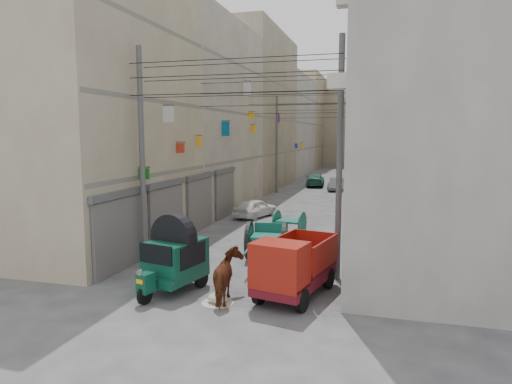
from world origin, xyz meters
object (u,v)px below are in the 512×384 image
(tonga_cart, at_px, (267,240))
(horse, at_px, (228,277))
(auto_rickshaw, at_px, (174,256))
(distant_car_green, at_px, (315,180))
(distant_car_grey, at_px, (337,184))
(second_cart, at_px, (289,222))
(distant_car_white, at_px, (255,208))
(mini_truck, at_px, (291,270))
(feed_sack, at_px, (218,298))

(tonga_cart, height_order, horse, horse)
(auto_rickshaw, relative_size, distant_car_green, 0.68)
(horse, bearing_deg, distant_car_grey, -104.35)
(second_cart, xyz_separation_m, distant_car_grey, (0.39, 18.80, -0.08))
(horse, distance_m, distant_car_white, 13.74)
(mini_truck, bearing_deg, feed_sack, -144.88)
(mini_truck, bearing_deg, horse, -147.65)
(auto_rickshaw, height_order, tonga_cart, auto_rickshaw)
(second_cart, relative_size, horse, 0.86)
(auto_rickshaw, xyz_separation_m, distant_car_green, (-0.01, 30.27, -0.51))
(distant_car_white, bearing_deg, mini_truck, 128.44)
(mini_truck, height_order, second_cart, mini_truck)
(tonga_cart, bearing_deg, auto_rickshaw, -120.90)
(distant_car_green, bearing_deg, tonga_cart, 88.97)
(tonga_cart, distance_m, distant_car_green, 26.13)
(feed_sack, distance_m, horse, 0.68)
(tonga_cart, xyz_separation_m, distant_car_white, (-2.93, 8.76, -0.23))
(feed_sack, relative_size, distant_car_grey, 0.17)
(second_cart, height_order, distant_car_green, second_cart)
(mini_truck, bearing_deg, second_cart, 114.07)
(distant_car_green, bearing_deg, mini_truck, 91.72)
(mini_truck, xyz_separation_m, distant_car_grey, (-1.37, 27.30, -0.34))
(tonga_cart, distance_m, feed_sack, 4.91)
(feed_sack, relative_size, distant_car_green, 0.15)
(horse, xyz_separation_m, distant_car_grey, (0.34, 27.92, -0.19))
(auto_rickshaw, relative_size, second_cart, 1.80)
(tonga_cart, relative_size, mini_truck, 0.95)
(auto_rickshaw, height_order, distant_car_white, auto_rickshaw)
(feed_sack, bearing_deg, mini_truck, 22.73)
(mini_truck, bearing_deg, distant_car_green, 109.30)
(second_cart, relative_size, feed_sack, 2.58)
(second_cart, height_order, distant_car_grey, second_cart)
(auto_rickshaw, xyz_separation_m, tonga_cart, (1.89, 4.20, -0.31))
(auto_rickshaw, xyz_separation_m, mini_truck, (3.64, 0.16, -0.19))
(second_cart, bearing_deg, feed_sack, -83.32)
(feed_sack, height_order, distant_car_green, distant_car_green)
(second_cart, relative_size, distant_car_grey, 0.45)
(distant_car_white, bearing_deg, second_cart, 142.58)
(feed_sack, xyz_separation_m, horse, (0.26, 0.20, 0.60))
(auto_rickshaw, relative_size, distant_car_white, 0.84)
(auto_rickshaw, distance_m, distant_car_green, 30.27)
(mini_truck, xyz_separation_m, horse, (-1.71, -0.62, -0.15))
(distant_car_grey, bearing_deg, tonga_cart, -89.49)
(mini_truck, relative_size, feed_sack, 6.10)
(distant_car_white, height_order, distant_car_grey, distant_car_grey)
(second_cart, xyz_separation_m, distant_car_white, (-2.93, 4.30, -0.09))
(second_cart, relative_size, distant_car_white, 0.47)
(distant_car_grey, relative_size, distant_car_green, 0.85)
(tonga_cart, distance_m, horse, 4.66)
(mini_truck, relative_size, distant_car_grey, 1.06)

